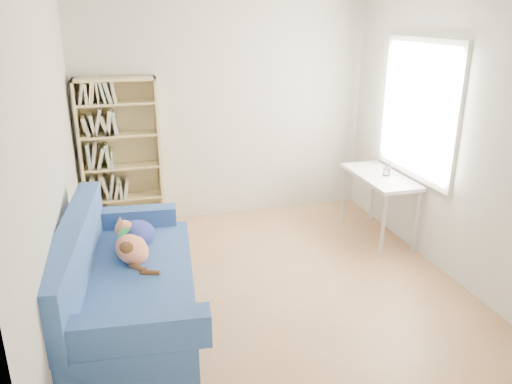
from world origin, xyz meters
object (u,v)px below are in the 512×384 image
Objects in this scene: sofa at (126,291)px; desk at (380,182)px; pen_cup at (387,170)px; bookshelf at (122,162)px.

sofa is 1.96× the size of desk.
desk is (2.79, 1.10, 0.30)m from sofa.
desk is 0.16m from pen_cup.
pen_cup is at bearing -20.71° from bookshelf.
sofa is at bearing -158.48° from desk.
sofa reaches higher than desk.
bookshelf is at bearing 159.29° from pen_cup.
bookshelf reaches higher than sofa.
desk is 6.72× the size of pen_cup.
sofa is 2.17m from bookshelf.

